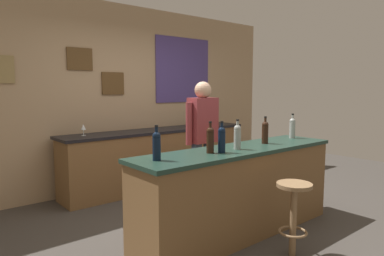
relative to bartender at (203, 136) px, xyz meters
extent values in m
plane|color=#423D38|center=(-0.22, -0.43, -0.94)|extent=(10.00, 10.00, 0.00)
cube|color=tan|center=(-0.22, 1.60, 0.46)|extent=(6.00, 0.06, 2.80)
cube|color=#997F4C|center=(-1.92, 1.56, 0.83)|extent=(0.30, 0.02, 0.34)
cube|color=brown|center=(-0.92, 1.56, 1.01)|extent=(0.37, 0.02, 0.31)
cube|color=brown|center=(-0.42, 1.56, 0.67)|extent=(0.36, 0.02, 0.33)
cube|color=#4C3D7F|center=(0.93, 1.56, 0.91)|extent=(1.14, 0.02, 1.11)
cube|color=brown|center=(-0.22, -0.83, -0.50)|extent=(2.42, 0.57, 0.88)
cube|color=#1E382D|center=(-0.22, -0.83, -0.04)|extent=(2.47, 0.60, 0.04)
cube|color=brown|center=(0.18, 1.22, -0.51)|extent=(3.08, 0.53, 0.86)
cube|color=black|center=(0.18, 1.22, -0.06)|extent=(3.14, 0.56, 0.04)
cylinder|color=#384766|center=(0.10, 0.00, -0.51)|extent=(0.13, 0.13, 0.86)
cylinder|color=#384766|center=(-0.10, 0.00, -0.51)|extent=(0.13, 0.13, 0.86)
cube|color=maroon|center=(0.00, 0.00, 0.20)|extent=(0.36, 0.20, 0.56)
sphere|color=tan|center=(0.00, 0.00, 0.58)|extent=(0.21, 0.21, 0.21)
cylinder|color=maroon|center=(0.22, 0.00, 0.17)|extent=(0.08, 0.08, 0.52)
cylinder|color=maroon|center=(-0.22, 0.00, 0.17)|extent=(0.08, 0.08, 0.52)
cylinder|color=olive|center=(-0.20, -1.48, -0.61)|extent=(0.06, 0.06, 0.65)
torus|color=olive|center=(-0.20, -1.48, -0.72)|extent=(0.26, 0.26, 0.02)
cylinder|color=olive|center=(-0.20, -1.48, -0.27)|extent=(0.32, 0.32, 0.03)
cylinder|color=black|center=(-1.23, -0.79, 0.08)|extent=(0.07, 0.07, 0.20)
sphere|color=black|center=(-1.23, -0.79, 0.20)|extent=(0.07, 0.07, 0.07)
cylinder|color=black|center=(-1.23, -0.79, 0.23)|extent=(0.03, 0.03, 0.09)
cylinder|color=black|center=(-1.23, -0.79, 0.28)|extent=(0.03, 0.03, 0.02)
cylinder|color=black|center=(-0.65, -0.84, 0.08)|extent=(0.07, 0.07, 0.20)
sphere|color=black|center=(-0.65, -0.84, 0.20)|extent=(0.07, 0.07, 0.07)
cylinder|color=black|center=(-0.65, -0.84, 0.23)|extent=(0.03, 0.03, 0.09)
cylinder|color=black|center=(-0.65, -0.84, 0.28)|extent=(0.03, 0.03, 0.02)
cylinder|color=black|center=(-0.54, -0.89, 0.08)|extent=(0.07, 0.07, 0.20)
sphere|color=black|center=(-0.54, -0.89, 0.20)|extent=(0.07, 0.07, 0.07)
cylinder|color=black|center=(-0.54, -0.89, 0.23)|extent=(0.03, 0.03, 0.09)
cylinder|color=black|center=(-0.54, -0.89, 0.28)|extent=(0.03, 0.03, 0.02)
cylinder|color=#999E99|center=(-0.29, -0.86, 0.08)|extent=(0.07, 0.07, 0.20)
sphere|color=#999E99|center=(-0.29, -0.86, 0.20)|extent=(0.07, 0.07, 0.07)
cylinder|color=#999E99|center=(-0.29, -0.86, 0.23)|extent=(0.03, 0.03, 0.09)
cylinder|color=black|center=(-0.29, -0.86, 0.28)|extent=(0.03, 0.03, 0.02)
cylinder|color=black|center=(0.22, -0.80, 0.08)|extent=(0.07, 0.07, 0.20)
sphere|color=black|center=(0.22, -0.80, 0.20)|extent=(0.07, 0.07, 0.07)
cylinder|color=black|center=(0.22, -0.80, 0.23)|extent=(0.03, 0.03, 0.09)
cylinder|color=black|center=(0.22, -0.80, 0.28)|extent=(0.03, 0.03, 0.02)
cylinder|color=#999E99|center=(0.82, -0.75, 0.08)|extent=(0.07, 0.07, 0.20)
sphere|color=#999E99|center=(0.82, -0.75, 0.20)|extent=(0.07, 0.07, 0.07)
cylinder|color=#999E99|center=(0.82, -0.75, 0.23)|extent=(0.03, 0.03, 0.09)
cylinder|color=black|center=(0.82, -0.75, 0.28)|extent=(0.03, 0.03, 0.02)
cylinder|color=silver|center=(-1.02, 1.28, -0.03)|extent=(0.06, 0.06, 0.00)
cylinder|color=silver|center=(-1.02, 1.28, 0.01)|extent=(0.01, 0.01, 0.07)
cone|color=silver|center=(-1.02, 1.28, 0.08)|extent=(0.07, 0.07, 0.08)
cylinder|color=silver|center=(0.87, 1.31, -0.03)|extent=(0.06, 0.06, 0.00)
cylinder|color=silver|center=(0.87, 1.31, 0.01)|extent=(0.01, 0.01, 0.07)
cone|color=silver|center=(0.87, 1.31, 0.08)|extent=(0.07, 0.07, 0.08)
cylinder|color=silver|center=(1.22, 1.20, -0.03)|extent=(0.06, 0.06, 0.00)
cylinder|color=silver|center=(1.22, 1.20, 0.01)|extent=(0.01, 0.01, 0.07)
cone|color=silver|center=(1.22, 1.20, 0.08)|extent=(0.07, 0.07, 0.08)
camera|label=1|loc=(-2.88, -3.25, 0.60)|focal=32.63mm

